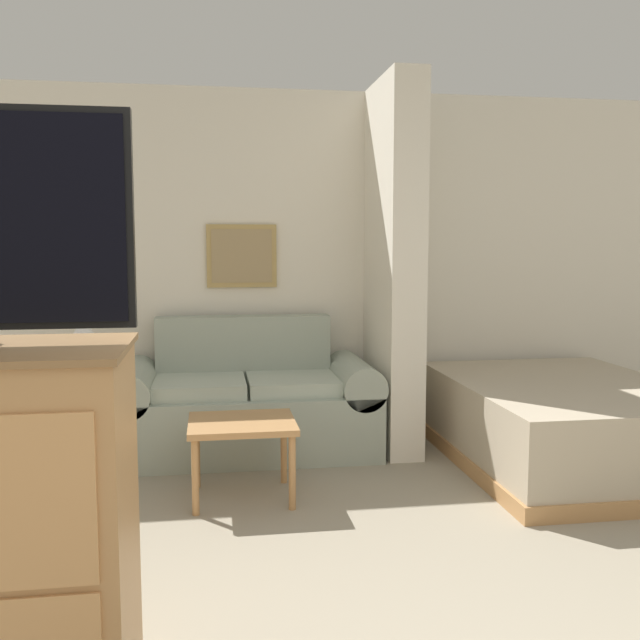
# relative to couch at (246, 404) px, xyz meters

# --- Properties ---
(wall_back) EXTENTS (6.32, 0.16, 2.60)m
(wall_back) POSITION_rel_couch_xyz_m (0.47, 0.48, 0.95)
(wall_back) COLOR silver
(wall_back) RESTS_ON ground_plane
(wall_partition_pillar) EXTENTS (0.24, 0.86, 2.60)m
(wall_partition_pillar) POSITION_rel_couch_xyz_m (1.06, -0.01, 0.96)
(wall_partition_pillar) COLOR silver
(wall_partition_pillar) RESTS_ON ground_plane
(couch) EXTENTS (1.83, 0.84, 0.94)m
(couch) POSITION_rel_couch_xyz_m (0.00, 0.00, 0.00)
(couch) COLOR #99A393
(couch) RESTS_ON ground_plane
(coffee_table) EXTENTS (0.61, 0.53, 0.46)m
(coffee_table) POSITION_rel_couch_xyz_m (-0.07, -0.93, 0.06)
(coffee_table) COLOR #B27F4C
(coffee_table) RESTS_ON ground_plane
(side_table) EXTENTS (0.44, 0.44, 0.55)m
(side_table) POSITION_rel_couch_xyz_m (-1.09, 0.02, 0.12)
(side_table) COLOR #B27F4C
(side_table) RESTS_ON ground_plane
(table_lamp) EXTENTS (0.30, 0.30, 0.42)m
(table_lamp) POSITION_rel_couch_xyz_m (-1.09, 0.02, 0.49)
(table_lamp) COLOR tan
(table_lamp) RESTS_ON side_table
(bed) EXTENTS (1.46, 1.95, 0.55)m
(bed) POSITION_rel_couch_xyz_m (2.09, -0.59, -0.06)
(bed) COLOR #B27F4C
(bed) RESTS_ON ground_plane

